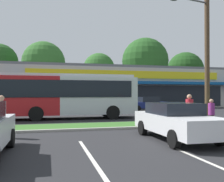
# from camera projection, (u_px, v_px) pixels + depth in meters

# --- Properties ---
(grass_median) EXTENTS (56.00, 2.20, 0.12)m
(grass_median) POSITION_uv_depth(u_px,v_px,m) (127.00, 125.00, 14.33)
(grass_median) COLOR #386B28
(grass_median) RESTS_ON ground_plane
(curb_lip) EXTENTS (56.00, 0.24, 0.12)m
(curb_lip) POSITION_uv_depth(u_px,v_px,m) (135.00, 128.00, 13.15)
(curb_lip) COLOR #99968C
(curb_lip) RESTS_ON ground_plane
(parking_stripe_0) EXTENTS (0.12, 4.80, 0.01)m
(parking_stripe_0) POSITION_uv_depth(u_px,v_px,m) (90.00, 156.00, 7.36)
(parking_stripe_0) COLOR silver
(parking_stripe_0) RESTS_ON ground_plane
(parking_stripe_1) EXTENTS (0.12, 4.80, 0.01)m
(parking_stripe_1) POSITION_uv_depth(u_px,v_px,m) (212.00, 164.00, 6.55)
(parking_stripe_1) COLOR silver
(parking_stripe_1) RESTS_ON ground_plane
(storefront_building) EXTENTS (30.99, 15.39, 5.48)m
(storefront_building) POSITION_uv_depth(u_px,v_px,m) (116.00, 88.00, 38.02)
(storefront_building) COLOR #BCB7AD
(storefront_building) RESTS_ON ground_plane
(tree_mid_left) EXTENTS (6.98, 6.98, 10.36)m
(tree_mid_left) POSITION_uv_depth(u_px,v_px,m) (44.00, 63.00, 40.90)
(tree_mid_left) COLOR #473323
(tree_mid_left) RESTS_ON ground_plane
(tree_mid) EXTENTS (5.73, 5.73, 9.22)m
(tree_mid) POSITION_uv_depth(u_px,v_px,m) (99.00, 69.00, 45.54)
(tree_mid) COLOR #473323
(tree_mid) RESTS_ON ground_plane
(tree_mid_right) EXTENTS (8.39, 8.39, 11.98)m
(tree_mid_right) POSITION_uv_depth(u_px,v_px,m) (145.00, 61.00, 45.67)
(tree_mid_right) COLOR #473323
(tree_mid_right) RESTS_ON ground_plane
(tree_right) EXTENTS (7.26, 7.26, 10.18)m
(tree_right) POSITION_uv_depth(u_px,v_px,m) (185.00, 70.00, 50.41)
(tree_right) COLOR #473323
(tree_right) RESTS_ON ground_plane
(utility_pole) EXTENTS (3.13, 2.38, 10.46)m
(utility_pole) POSITION_uv_depth(u_px,v_px,m) (205.00, 34.00, 15.67)
(utility_pole) COLOR #4C3826
(utility_pole) RESTS_ON ground_plane
(city_bus) EXTENTS (12.55, 2.76, 3.25)m
(city_bus) POSITION_uv_depth(u_px,v_px,m) (51.00, 95.00, 18.25)
(city_bus) COLOR #AD191E
(city_bus) RESTS_ON ground_plane
(car_1) EXTENTS (4.38, 1.94, 1.50)m
(car_1) POSITION_uv_depth(u_px,v_px,m) (147.00, 104.00, 27.18)
(car_1) COLOR navy
(car_1) RESTS_ON ground_plane
(car_2) EXTENTS (1.98, 4.68, 1.47)m
(car_2) POSITION_uv_depth(u_px,v_px,m) (176.00, 121.00, 10.07)
(car_2) COLOR silver
(car_2) RESTS_ON ground_plane
(car_5) EXTENTS (4.44, 2.00, 1.51)m
(car_5) POSITION_uv_depth(u_px,v_px,m) (64.00, 105.00, 23.95)
(car_5) COLOR #9E998C
(car_5) RESTS_ON ground_plane
(pedestrian_near_bench) EXTENTS (0.32, 0.32, 1.57)m
(pedestrian_near_bench) POSITION_uv_depth(u_px,v_px,m) (211.00, 115.00, 12.66)
(pedestrian_near_bench) COLOR #726651
(pedestrian_near_bench) RESTS_ON ground_plane
(pedestrian_by_pole) EXTENTS (0.36, 0.36, 1.81)m
(pedestrian_by_pole) POSITION_uv_depth(u_px,v_px,m) (189.00, 113.00, 12.37)
(pedestrian_by_pole) COLOR #47423D
(pedestrian_by_pole) RESTS_ON ground_plane
(pedestrian_far) EXTENTS (0.36, 0.36, 1.77)m
(pedestrian_far) POSITION_uv_depth(u_px,v_px,m) (1.00, 116.00, 10.48)
(pedestrian_far) COLOR black
(pedestrian_far) RESTS_ON ground_plane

